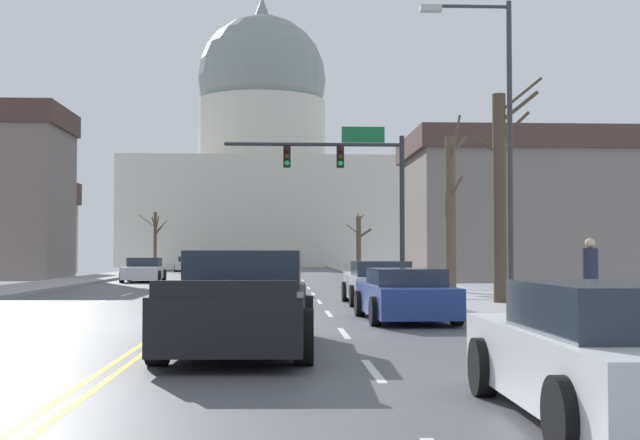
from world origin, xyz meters
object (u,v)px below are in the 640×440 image
at_px(sedan_near_04, 614,356).
at_px(sedan_near_00, 266,279).
at_px(sedan_near_01, 379,284).
at_px(sedan_oncoming_00, 144,270).
at_px(sedan_near_02, 405,296).
at_px(bicycle_parked, 546,302).
at_px(pedestrian_00, 590,273).
at_px(sedan_oncoming_02, 189,264).
at_px(sedan_oncoming_03, 238,263).
at_px(signal_gantry, 353,172).
at_px(street_lamp_right, 498,125).
at_px(sedan_oncoming_01, 218,267).
at_px(pickup_truck_near_03, 242,305).

bearing_deg(sedan_near_04, sedan_near_00, 98.53).
xyz_separation_m(sedan_near_01, sedan_near_04, (0.10, -17.90, -0.01)).
height_order(sedan_near_00, sedan_oncoming_00, sedan_oncoming_00).
distance_m(sedan_near_02, bicycle_parked, 3.17).
bearing_deg(pedestrian_00, sedan_oncoming_02, 105.46).
height_order(sedan_near_00, sedan_near_04, sedan_near_04).
bearing_deg(sedan_oncoming_03, sedan_oncoming_00, -95.85).
relative_size(signal_gantry, bicycle_parked, 4.47).
height_order(sedan_near_01, sedan_oncoming_02, sedan_near_01).
distance_m(signal_gantry, sedan_oncoming_03, 43.06).
bearing_deg(sedan_oncoming_00, sedan_oncoming_02, 90.49).
distance_m(street_lamp_right, sedan_near_00, 13.04).
bearing_deg(sedan_oncoming_01, bicycle_parked, -75.60).
height_order(sedan_oncoming_03, bicycle_parked, sedan_oncoming_03).
bearing_deg(sedan_near_00, sedan_oncoming_01, 98.28).
xyz_separation_m(street_lamp_right, sedan_oncoming_02, (-13.19, 48.76, -4.30)).
bearing_deg(signal_gantry, sedan_oncoming_01, 109.67).
bearing_deg(pedestrian_00, sedan_oncoming_01, 105.75).
xyz_separation_m(pickup_truck_near_03, sedan_near_04, (3.74, -5.95, -0.11)).
height_order(pickup_truck_near_03, sedan_near_04, pickup_truck_near_03).
bearing_deg(pickup_truck_near_03, sedan_near_02, 58.48).
bearing_deg(sedan_near_01, sedan_oncoming_03, 97.43).
bearing_deg(sedan_oncoming_00, sedan_oncoming_03, 84.15).
distance_m(sedan_near_00, pedestrian_00, 15.72).
bearing_deg(street_lamp_right, sedan_near_04, -100.39).
distance_m(sedan_near_02, sedan_oncoming_01, 38.56).
bearing_deg(bicycle_parked, pedestrian_00, -0.02).
distance_m(signal_gantry, sedan_near_00, 7.43).
height_order(sedan_near_04, sedan_oncoming_00, sedan_near_04).
bearing_deg(bicycle_parked, street_lamp_right, 93.46).
bearing_deg(sedan_oncoming_01, pickup_truck_near_03, -85.30).
distance_m(sedan_oncoming_02, sedan_oncoming_03, 9.45).
bearing_deg(bicycle_parked, sedan_near_01, 110.78).
bearing_deg(sedan_near_00, signal_gantry, 51.24).
bearing_deg(signal_gantry, sedan_near_01, -90.74).
relative_size(sedan_near_01, sedan_oncoming_01, 0.98).
xyz_separation_m(street_lamp_right, sedan_near_02, (-2.74, -2.04, -4.30)).
distance_m(signal_gantry, bicycle_parked, 19.24).
distance_m(sedan_near_00, sedan_oncoming_00, 15.21).
distance_m(sedan_oncoming_00, sedan_oncoming_01, 12.02).
bearing_deg(sedan_near_01, sedan_near_00, 118.77).
bearing_deg(sedan_near_00, bicycle_parked, -65.37).
bearing_deg(street_lamp_right, sedan_near_00, 120.08).
bearing_deg(sedan_near_01, pickup_truck_near_03, -106.93).
bearing_deg(sedan_oncoming_00, bicycle_parked, -64.40).
bearing_deg(pickup_truck_near_03, street_lamp_right, 51.16).
relative_size(sedan_near_00, bicycle_parked, 2.54).
distance_m(sedan_near_00, sedan_near_01, 7.39).
xyz_separation_m(sedan_oncoming_03, bicycle_parked, (9.77, -60.72, -0.09)).
distance_m(sedan_near_01, sedan_near_04, 17.90).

